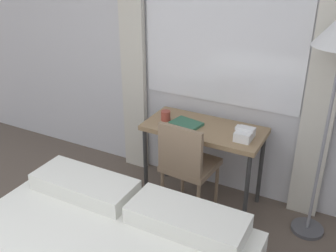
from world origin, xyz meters
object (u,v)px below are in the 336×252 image
at_px(desk_chair, 187,163).
at_px(telephone, 245,134).
at_px(book, 186,124).
at_px(desk, 204,135).
at_px(mug, 166,116).

distance_m(desk_chair, telephone, 0.52).
bearing_deg(desk_chair, book, 121.98).
height_order(desk, book, book).
height_order(desk_chair, mug, desk_chair).
xyz_separation_m(desk, telephone, (0.36, -0.05, 0.12)).
relative_size(desk, mug, 11.91).
bearing_deg(book, desk_chair, -62.24).
bearing_deg(desk_chair, telephone, 30.66).
relative_size(telephone, mug, 2.19).
height_order(desk_chair, telephone, desk_chair).
relative_size(desk_chair, book, 3.14).
distance_m(telephone, mug, 0.71).
xyz_separation_m(telephone, mug, (-0.71, 0.02, -0.00)).
height_order(desk, telephone, telephone).
relative_size(desk, book, 3.62).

